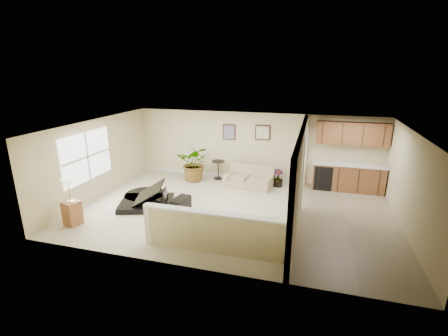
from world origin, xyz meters
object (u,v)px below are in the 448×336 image
(accent_table, at_px, (218,167))
(palm_plant, at_px, (195,163))
(small_plant, at_px, (278,179))
(lamp_stand, at_px, (71,205))
(piano, at_px, (147,185))
(piano_bench, at_px, (181,205))
(loveseat, at_px, (249,176))

(accent_table, height_order, palm_plant, palm_plant)
(small_plant, bearing_deg, accent_table, 174.79)
(lamp_stand, bearing_deg, piano, 55.55)
(palm_plant, distance_m, small_plant, 3.06)
(small_plant, bearing_deg, lamp_stand, -137.81)
(accent_table, height_order, lamp_stand, lamp_stand)
(accent_table, xyz_separation_m, small_plant, (2.27, -0.21, -0.19))
(piano_bench, relative_size, palm_plant, 0.49)
(palm_plant, bearing_deg, lamp_stand, -113.95)
(piano, bearing_deg, accent_table, 46.07)
(piano_bench, xyz_separation_m, palm_plant, (-0.59, 2.76, 0.44))
(lamp_stand, bearing_deg, palm_plant, 66.05)
(loveseat, height_order, lamp_stand, lamp_stand)
(small_plant, relative_size, lamp_stand, 0.48)
(piano_bench, relative_size, lamp_stand, 0.52)
(piano, xyz_separation_m, lamp_stand, (-1.23, -1.80, -0.06))
(piano, xyz_separation_m, loveseat, (2.68, 2.45, -0.25))
(piano, relative_size, piano_bench, 3.15)
(small_plant, bearing_deg, piano_bench, -129.43)
(palm_plant, height_order, lamp_stand, palm_plant)
(loveseat, height_order, accent_table, loveseat)
(piano_bench, xyz_separation_m, loveseat, (1.44, 2.76, 0.14))
(piano_bench, relative_size, small_plant, 1.08)
(accent_table, relative_size, small_plant, 1.14)
(loveseat, bearing_deg, palm_plant, -171.89)
(loveseat, relative_size, lamp_stand, 1.38)
(loveseat, distance_m, palm_plant, 2.05)
(accent_table, bearing_deg, loveseat, -18.06)
(piano_bench, bearing_deg, small_plant, 50.57)
(palm_plant, bearing_deg, small_plant, 3.94)
(lamp_stand, bearing_deg, piano_bench, 30.99)
(loveseat, bearing_deg, small_plant, 19.78)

